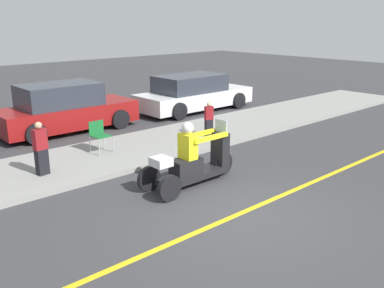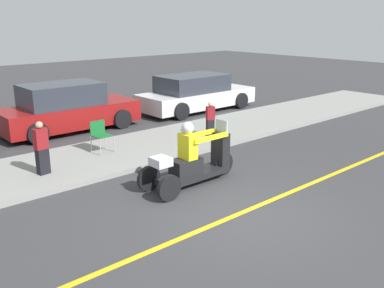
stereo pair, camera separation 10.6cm
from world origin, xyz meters
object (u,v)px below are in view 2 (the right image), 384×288
(folding_chair_set_back, at_px, (100,133))
(spectator_far_back, at_px, (210,120))
(parked_car_lot_left, at_px, (196,94))
(parked_car_lot_center, at_px, (67,109))
(spectator_with_child, at_px, (42,149))
(motorcycle_trike, at_px, (193,163))

(folding_chair_set_back, bearing_deg, spectator_far_back, -13.24)
(spectator_far_back, height_order, folding_chair_set_back, spectator_far_back)
(spectator_far_back, distance_m, parked_car_lot_left, 4.31)
(parked_car_lot_center, height_order, parked_car_lot_left, parked_car_lot_center)
(spectator_far_back, relative_size, spectator_with_child, 0.84)
(spectator_with_child, relative_size, parked_car_lot_left, 0.25)
(spectator_with_child, bearing_deg, motorcycle_trike, -47.24)
(motorcycle_trike, xyz_separation_m, parked_car_lot_left, (5.33, 5.93, 0.17))
(spectator_with_child, distance_m, parked_car_lot_center, 4.39)
(folding_chair_set_back, xyz_separation_m, parked_car_lot_center, (0.51, 3.02, 0.11))
(folding_chair_set_back, xyz_separation_m, parked_car_lot_left, (5.80, 2.73, 0.05))
(spectator_far_back, xyz_separation_m, parked_car_lot_left, (2.51, 3.51, 0.06))
(parked_car_lot_center, bearing_deg, motorcycle_trike, -90.37)
(motorcycle_trike, bearing_deg, parked_car_lot_center, 89.63)
(spectator_with_child, xyz_separation_m, folding_chair_set_back, (1.87, 0.68, -0.09))
(folding_chair_set_back, relative_size, parked_car_lot_center, 0.19)
(motorcycle_trike, distance_m, spectator_with_child, 3.44)
(spectator_far_back, height_order, parked_car_lot_left, parked_car_lot_left)
(motorcycle_trike, xyz_separation_m, parked_car_lot_center, (0.04, 6.22, 0.22))
(spectator_far_back, distance_m, spectator_with_child, 5.16)
(spectator_far_back, relative_size, parked_car_lot_center, 0.24)
(spectator_far_back, relative_size, parked_car_lot_left, 0.21)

